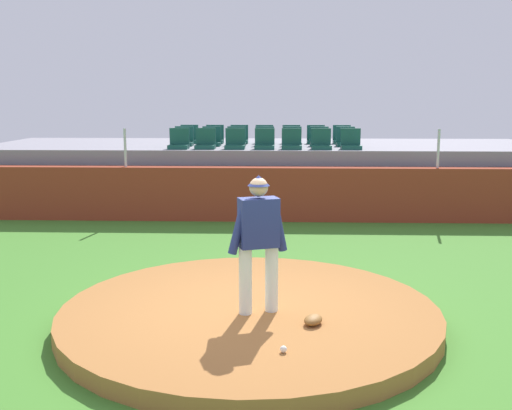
% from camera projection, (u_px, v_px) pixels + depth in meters
% --- Properties ---
extents(ground_plane, '(60.00, 60.00, 0.00)m').
position_uv_depth(ground_plane, '(250.00, 322.00, 7.61)').
color(ground_plane, '#3E7B27').
extents(pitchers_mound, '(4.76, 4.76, 0.21)m').
position_uv_depth(pitchers_mound, '(250.00, 315.00, 7.59)').
color(pitchers_mound, '#A16632').
rests_on(pitchers_mound, ground_plane).
extents(pitcher, '(0.74, 0.38, 1.70)m').
position_uv_depth(pitcher, '(259.00, 234.00, 7.22)').
color(pitcher, silver).
rests_on(pitcher, pitchers_mound).
extents(baseball, '(0.07, 0.07, 0.07)m').
position_uv_depth(baseball, '(283.00, 349.00, 6.21)').
color(baseball, white).
rests_on(baseball, pitchers_mound).
extents(fielding_glove, '(0.30, 0.35, 0.11)m').
position_uv_depth(fielding_glove, '(313.00, 320.00, 6.98)').
color(fielding_glove, brown).
rests_on(fielding_glove, pitchers_mound).
extents(brick_barrier, '(14.71, 0.40, 1.24)m').
position_uv_depth(brick_barrier, '(263.00, 194.00, 13.87)').
color(brick_barrier, maroon).
rests_on(brick_barrier, ground_plane).
extents(fence_post_left, '(0.06, 0.06, 0.88)m').
position_uv_depth(fence_post_left, '(125.00, 148.00, 13.79)').
color(fence_post_left, silver).
rests_on(fence_post_left, brick_barrier).
extents(fence_post_right, '(0.06, 0.06, 0.88)m').
position_uv_depth(fence_post_right, '(438.00, 148.00, 13.54)').
color(fence_post_right, silver).
rests_on(fence_post_right, brick_barrier).
extents(bleacher_platform, '(14.69, 4.40, 1.58)m').
position_uv_depth(bleacher_platform, '(265.00, 173.00, 16.45)').
color(bleacher_platform, gray).
rests_on(bleacher_platform, ground_plane).
extents(stadium_chair_0, '(0.48, 0.44, 0.50)m').
position_uv_depth(stadium_chair_0, '(179.00, 142.00, 14.69)').
color(stadium_chair_0, '#164B40').
rests_on(stadium_chair_0, bleacher_platform).
extents(stadium_chair_1, '(0.48, 0.44, 0.50)m').
position_uv_depth(stadium_chair_1, '(206.00, 142.00, 14.70)').
color(stadium_chair_1, '#164B40').
rests_on(stadium_chair_1, bleacher_platform).
extents(stadium_chair_2, '(0.48, 0.44, 0.50)m').
position_uv_depth(stadium_chair_2, '(235.00, 142.00, 14.66)').
color(stadium_chair_2, '#164B40').
rests_on(stadium_chair_2, bleacher_platform).
extents(stadium_chair_3, '(0.48, 0.44, 0.50)m').
position_uv_depth(stadium_chair_3, '(265.00, 143.00, 14.62)').
color(stadium_chair_3, '#164B40').
rests_on(stadium_chair_3, bleacher_platform).
extents(stadium_chair_4, '(0.48, 0.44, 0.50)m').
position_uv_depth(stadium_chair_4, '(292.00, 143.00, 14.59)').
color(stadium_chair_4, '#164B40').
rests_on(stadium_chair_4, bleacher_platform).
extents(stadium_chair_5, '(0.48, 0.44, 0.50)m').
position_uv_depth(stadium_chair_5, '(321.00, 143.00, 14.57)').
color(stadium_chair_5, '#164B40').
rests_on(stadium_chair_5, bleacher_platform).
extents(stadium_chair_6, '(0.48, 0.44, 0.50)m').
position_uv_depth(stadium_chair_6, '(351.00, 143.00, 14.57)').
color(stadium_chair_6, '#164B40').
rests_on(stadium_chair_6, bleacher_platform).
extents(stadium_chair_7, '(0.48, 0.44, 0.50)m').
position_uv_depth(stadium_chair_7, '(184.00, 140.00, 15.62)').
color(stadium_chair_7, '#164B40').
rests_on(stadium_chair_7, bleacher_platform).
extents(stadium_chair_8, '(0.48, 0.44, 0.50)m').
position_uv_depth(stadium_chair_8, '(211.00, 140.00, 15.57)').
color(stadium_chair_8, '#164B40').
rests_on(stadium_chair_8, bleacher_platform).
extents(stadium_chair_9, '(0.48, 0.44, 0.50)m').
position_uv_depth(stadium_chair_9, '(236.00, 140.00, 15.56)').
color(stadium_chair_9, '#164B40').
rests_on(stadium_chair_9, bleacher_platform).
extents(stadium_chair_10, '(0.48, 0.44, 0.50)m').
position_uv_depth(stadium_chair_10, '(265.00, 140.00, 15.51)').
color(stadium_chair_10, '#164B40').
rests_on(stadium_chair_10, bleacher_platform).
extents(stadium_chair_11, '(0.48, 0.44, 0.50)m').
position_uv_depth(stadium_chair_11, '(292.00, 140.00, 15.47)').
color(stadium_chair_11, '#164B40').
rests_on(stadium_chair_11, bleacher_platform).
extents(stadium_chair_12, '(0.48, 0.44, 0.50)m').
position_uv_depth(stadium_chair_12, '(319.00, 140.00, 15.46)').
color(stadium_chair_12, '#164B40').
rests_on(stadium_chair_12, bleacher_platform).
extents(stadium_chair_13, '(0.48, 0.44, 0.50)m').
position_uv_depth(stadium_chair_13, '(346.00, 140.00, 15.46)').
color(stadium_chair_13, '#164B40').
rests_on(stadium_chair_13, bleacher_platform).
extents(stadium_chair_14, '(0.48, 0.44, 0.50)m').
position_uv_depth(stadium_chair_14, '(189.00, 138.00, 16.46)').
color(stadium_chair_14, '#164B40').
rests_on(stadium_chair_14, bleacher_platform).
extents(stadium_chair_15, '(0.48, 0.44, 0.50)m').
position_uv_depth(stadium_chair_15, '(215.00, 138.00, 16.43)').
color(stadium_chair_15, '#164B40').
rests_on(stadium_chair_15, bleacher_platform).
extents(stadium_chair_16, '(0.48, 0.44, 0.50)m').
position_uv_depth(stadium_chair_16, '(239.00, 138.00, 16.40)').
color(stadium_chair_16, '#164B40').
rests_on(stadium_chair_16, bleacher_platform).
extents(stadium_chair_17, '(0.48, 0.44, 0.50)m').
position_uv_depth(stadium_chair_17, '(264.00, 138.00, 16.38)').
color(stadium_chair_17, '#164B40').
rests_on(stadium_chair_17, bleacher_platform).
extents(stadium_chair_18, '(0.48, 0.44, 0.50)m').
position_uv_depth(stadium_chair_18, '(291.00, 138.00, 16.35)').
color(stadium_chair_18, '#164B40').
rests_on(stadium_chair_18, bleacher_platform).
extents(stadium_chair_19, '(0.48, 0.44, 0.50)m').
position_uv_depth(stadium_chair_19, '(316.00, 138.00, 16.33)').
color(stadium_chair_19, '#164B40').
rests_on(stadium_chair_19, bleacher_platform).
extents(stadium_chair_20, '(0.48, 0.44, 0.50)m').
position_uv_depth(stadium_chair_20, '(342.00, 138.00, 16.32)').
color(stadium_chair_20, '#164B40').
rests_on(stadium_chair_20, bleacher_platform).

